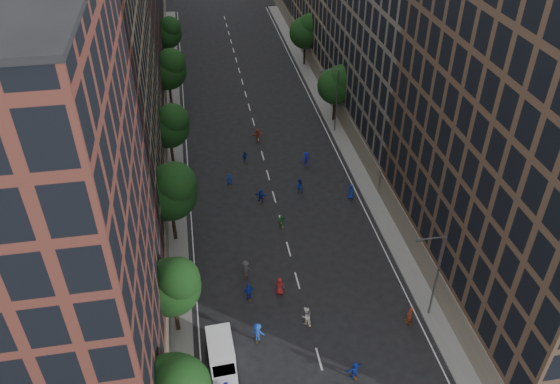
# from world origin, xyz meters

# --- Properties ---
(ground) EXTENTS (240.00, 240.00, 0.00)m
(ground) POSITION_xyz_m (0.00, 40.00, 0.00)
(ground) COLOR black
(ground) RESTS_ON ground
(sidewalk_left) EXTENTS (4.00, 105.00, 0.15)m
(sidewalk_left) POSITION_xyz_m (-12.00, 47.50, 0.07)
(sidewalk_left) COLOR slate
(sidewalk_left) RESTS_ON ground
(sidewalk_right) EXTENTS (4.00, 105.00, 0.15)m
(sidewalk_right) POSITION_xyz_m (12.00, 47.50, 0.07)
(sidewalk_right) COLOR slate
(sidewalk_right) RESTS_ON ground
(bldg_left_a) EXTENTS (14.00, 22.00, 30.00)m
(bldg_left_a) POSITION_xyz_m (-19.00, 11.00, 15.00)
(bldg_left_a) COLOR #592A22
(bldg_left_a) RESTS_ON ground
(bldg_left_b) EXTENTS (14.00, 26.00, 34.00)m
(bldg_left_b) POSITION_xyz_m (-19.00, 35.00, 17.00)
(bldg_left_b) COLOR #817154
(bldg_left_b) RESTS_ON ground
(bldg_left_c) EXTENTS (14.00, 20.00, 28.00)m
(bldg_left_c) POSITION_xyz_m (-19.00, 58.00, 14.00)
(bldg_left_c) COLOR #592A22
(bldg_left_c) RESTS_ON ground
(bldg_right_a) EXTENTS (14.00, 30.00, 36.00)m
(bldg_right_a) POSITION_xyz_m (19.00, 15.00, 18.00)
(bldg_right_a) COLOR #4C3729
(bldg_right_a) RESTS_ON ground
(bldg_right_b) EXTENTS (14.00, 28.00, 33.00)m
(bldg_right_b) POSITION_xyz_m (19.00, 44.00, 16.50)
(bldg_right_b) COLOR #625951
(bldg_right_b) RESTS_ON ground
(tree_left_1) EXTENTS (4.80, 4.80, 8.21)m
(tree_left_1) POSITION_xyz_m (-11.02, 13.86, 5.55)
(tree_left_1) COLOR black
(tree_left_1) RESTS_ON ground
(tree_left_2) EXTENTS (5.60, 5.60, 9.45)m
(tree_left_2) POSITION_xyz_m (-10.99, 25.83, 6.36)
(tree_left_2) COLOR black
(tree_left_2) RESTS_ON ground
(tree_left_3) EXTENTS (5.00, 5.00, 8.58)m
(tree_left_3) POSITION_xyz_m (-11.02, 39.85, 5.82)
(tree_left_3) COLOR black
(tree_left_3) RESTS_ON ground
(tree_left_4) EXTENTS (5.40, 5.40, 9.08)m
(tree_left_4) POSITION_xyz_m (-11.00, 55.84, 6.10)
(tree_left_4) COLOR black
(tree_left_4) RESTS_ON ground
(tree_left_5) EXTENTS (4.80, 4.80, 8.33)m
(tree_left_5) POSITION_xyz_m (-11.02, 71.86, 5.68)
(tree_left_5) COLOR black
(tree_left_5) RESTS_ON ground
(tree_right_a) EXTENTS (5.00, 5.00, 8.39)m
(tree_right_a) POSITION_xyz_m (11.38, 47.85, 5.63)
(tree_right_a) COLOR black
(tree_right_a) RESTS_ON ground
(tree_right_b) EXTENTS (5.20, 5.20, 8.83)m
(tree_right_b) POSITION_xyz_m (11.39, 67.85, 5.96)
(tree_right_b) COLOR black
(tree_right_b) RESTS_ON ground
(streetlamp_near) EXTENTS (2.64, 0.22, 9.06)m
(streetlamp_near) POSITION_xyz_m (10.37, 12.00, 5.17)
(streetlamp_near) COLOR #595B60
(streetlamp_near) RESTS_ON ground
(streetlamp_far) EXTENTS (2.64, 0.22, 9.06)m
(streetlamp_far) POSITION_xyz_m (10.37, 45.00, 5.17)
(streetlamp_far) COLOR #595B60
(streetlamp_far) RESTS_ON ground
(cargo_van) EXTENTS (2.32, 4.65, 2.43)m
(cargo_van) POSITION_xyz_m (-7.80, 9.77, 1.28)
(cargo_van) COLOR white
(cargo_van) RESTS_ON ground
(skater_3) EXTENTS (1.35, 1.07, 1.83)m
(skater_3) POSITION_xyz_m (-4.64, 11.77, 0.91)
(skater_3) COLOR #1645B9
(skater_3) RESTS_ON ground
(skater_4) EXTENTS (1.15, 0.67, 1.84)m
(skater_4) POSITION_xyz_m (-4.78, 16.45, 0.92)
(skater_4) COLOR #162EBA
(skater_4) RESTS_ON ground
(skater_5) EXTENTS (1.58, 0.96, 1.63)m
(skater_5) POSITION_xyz_m (2.31, 6.91, 0.81)
(skater_5) COLOR navy
(skater_5) RESTS_ON ground
(skater_6) EXTENTS (1.01, 0.77, 1.84)m
(skater_6) POSITION_xyz_m (-1.92, 16.66, 0.92)
(skater_6) COLOR #A61B1E
(skater_6) RESTS_ON ground
(skater_7) EXTENTS (0.76, 0.63, 1.77)m
(skater_7) POSITION_xyz_m (8.50, 11.35, 0.88)
(skater_7) COLOR maroon
(skater_7) RESTS_ON ground
(skater_8) EXTENTS (0.98, 0.82, 1.82)m
(skater_8) POSITION_xyz_m (-0.25, 12.79, 0.91)
(skater_8) COLOR silver
(skater_8) RESTS_ON ground
(skater_9) EXTENTS (1.33, 1.02, 1.82)m
(skater_9) POSITION_xyz_m (-4.68, 19.43, 0.91)
(skater_9) COLOR #3A3B3F
(skater_9) RESTS_ON ground
(skater_10) EXTENTS (0.91, 0.42, 1.53)m
(skater_10) POSITION_xyz_m (-0.10, 26.12, 0.76)
(skater_10) COLOR #206D31
(skater_10) RESTS_ON ground
(skater_11) EXTENTS (1.49, 0.95, 1.53)m
(skater_11) POSITION_xyz_m (-1.62, 30.88, 0.77)
(skater_11) COLOR #1631B3
(skater_11) RESTS_ON ground
(skater_12) EXTENTS (0.94, 0.68, 1.79)m
(skater_12) POSITION_xyz_m (8.50, 29.72, 0.89)
(skater_12) COLOR navy
(skater_12) RESTS_ON ground
(skater_13) EXTENTS (0.65, 0.46, 1.72)m
(skater_13) POSITION_xyz_m (-4.79, 34.45, 0.86)
(skater_13) COLOR #1432A8
(skater_13) RESTS_ON ground
(skater_14) EXTENTS (0.95, 0.78, 1.79)m
(skater_14) POSITION_xyz_m (2.98, 31.87, 0.89)
(skater_14) COLOR #1431A5
(skater_14) RESTS_ON ground
(skater_15) EXTENTS (1.26, 0.75, 1.93)m
(skater_15) POSITION_xyz_m (4.91, 37.16, 0.96)
(skater_15) COLOR #121997
(skater_15) RESTS_ON ground
(skater_16) EXTENTS (0.94, 0.60, 1.49)m
(skater_16) POSITION_xyz_m (-2.38, 39.33, 0.75)
(skater_16) COLOR #1332A0
(skater_16) RESTS_ON ground
(skater_17) EXTENTS (1.68, 0.69, 1.77)m
(skater_17) POSITION_xyz_m (-0.11, 44.03, 0.88)
(skater_17) COLOR #AE391D
(skater_17) RESTS_ON ground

